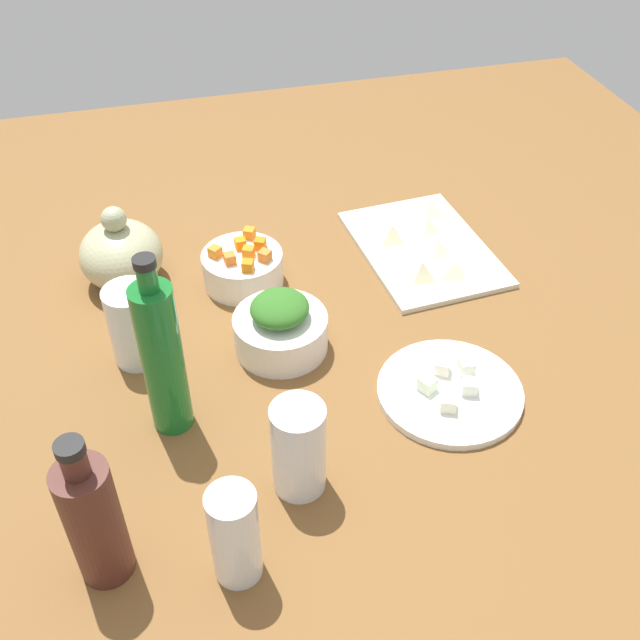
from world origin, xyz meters
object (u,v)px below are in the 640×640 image
at_px(bowl_greens, 281,333).
at_px(drinking_glass_2, 134,325).
at_px(cutting_board, 423,248).
at_px(plate_tofu, 450,392).
at_px(bowl_carrots, 243,268).
at_px(bottle_1, 162,357).
at_px(drinking_glass_0, 298,448).
at_px(teapot, 121,253).
at_px(drinking_glass_1, 235,535).
at_px(bottle_0, 94,520).

xyz_separation_m(bowl_greens, drinking_glass_2, (0.03, 0.22, 0.03)).
bearing_deg(cutting_board, plate_tofu, 165.50).
distance_m(bowl_carrots, bottle_1, 0.34).
bearing_deg(bowl_greens, drinking_glass_2, 81.01).
xyz_separation_m(bowl_greens, bottle_1, (-0.11, 0.18, 0.09)).
xyz_separation_m(cutting_board, drinking_glass_0, (-0.45, 0.34, 0.06)).
relative_size(cutting_board, bowl_greens, 2.12).
height_order(plate_tofu, teapot, teapot).
height_order(bowl_carrots, drinking_glass_1, drinking_glass_1).
distance_m(teapot, drinking_glass_0, 0.53).
bearing_deg(bottle_0, drinking_glass_1, -106.02).
bearing_deg(cutting_board, bowl_carrots, 91.30).
relative_size(cutting_board, drinking_glass_0, 2.24).
bearing_deg(bowl_carrots, cutting_board, -88.70).
bearing_deg(bottle_1, plate_tofu, -97.45).
bearing_deg(drinking_glass_0, bottle_0, 103.79).
bearing_deg(drinking_glass_1, bottle_1, 10.78).
bearing_deg(bottle_0, drinking_glass_2, -10.37).
relative_size(plate_tofu, drinking_glass_1, 1.53).
distance_m(bottle_0, drinking_glass_2, 0.36).
bearing_deg(bottle_1, teapot, 7.12).
bearing_deg(drinking_glass_0, teapot, 20.92).
distance_m(bottle_0, drinking_glass_1, 0.16).
bearing_deg(drinking_glass_2, bowl_carrots, -52.59).
bearing_deg(cutting_board, teapot, 84.59).
distance_m(cutting_board, bowl_greens, 0.36).
xyz_separation_m(bottle_1, drinking_glass_1, (-0.25, -0.05, -0.05)).
relative_size(plate_tofu, drinking_glass_0, 1.54).
bearing_deg(bottle_0, plate_tofu, -72.37).
height_order(plate_tofu, bottle_1, bottle_1).
relative_size(bowl_greens, drinking_glass_2, 1.13).
bearing_deg(bottle_0, bottle_1, -25.59).
bearing_deg(drinking_glass_1, bowl_greens, -19.98).
bearing_deg(teapot, drinking_glass_0, -159.08).
distance_m(drinking_glass_1, drinking_glass_2, 0.41).
bearing_deg(bowl_carrots, drinking_glass_0, 179.09).
distance_m(drinking_glass_0, drinking_glass_2, 0.35).
bearing_deg(bottle_0, teapot, -5.83).
xyz_separation_m(drinking_glass_0, drinking_glass_2, (0.29, 0.18, -0.00)).
distance_m(cutting_board, drinking_glass_1, 0.71).
bearing_deg(drinking_glass_0, bowl_greens, -7.39).
height_order(bowl_carrots, bottle_1, bottle_1).
bearing_deg(bowl_greens, bowl_carrots, 8.53).
height_order(cutting_board, drinking_glass_2, drinking_glass_2).
distance_m(teapot, drinking_glass_2, 0.20).
xyz_separation_m(plate_tofu, bowl_carrots, (0.34, 0.24, 0.02)).
bearing_deg(drinking_glass_0, drinking_glass_1, 136.35).
relative_size(bottle_1, drinking_glass_0, 2.06).
xyz_separation_m(bowl_greens, teapot, (0.24, 0.22, 0.03)).
relative_size(bottle_0, drinking_glass_0, 1.61).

